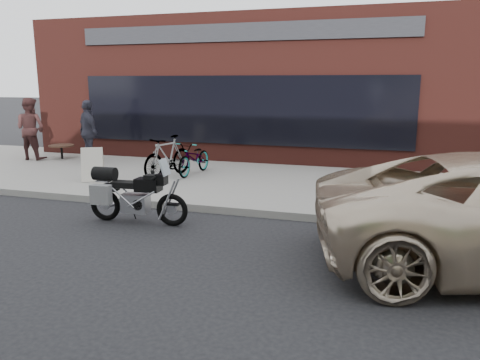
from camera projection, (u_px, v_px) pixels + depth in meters
The scene contains 10 objects.
ground at pixel (164, 317), 5.11m from camera, with size 120.00×120.00×0.00m, color black.
near_sidewalk at pixel (290, 182), 11.64m from camera, with size 44.00×6.00×0.15m, color gray.
storefront at pixel (276, 89), 18.30m from camera, with size 14.00×10.07×4.50m.
motorcycle at pixel (131, 195), 8.43m from camera, with size 1.92×0.67×1.21m.
bicycle_front at pixel (195, 158), 12.15m from camera, with size 0.57×1.63×0.86m, color gray.
bicycle_rear at pixel (168, 157), 11.77m from camera, with size 0.49×1.74×1.05m, color gray.
sandwich_sign at pixel (93, 164), 11.39m from camera, with size 0.66×0.64×0.81m.
cafe_table at pixel (61, 146), 14.63m from camera, with size 0.76×0.76×0.44m.
cafe_patron_left at pixel (31, 129), 14.40m from camera, with size 0.93×0.72×1.91m, color #462625.
cafe_patron_right at pixel (89, 132), 13.71m from camera, with size 1.09×0.45×1.86m, color #383847.
Camera 1 is at (2.19, -4.24, 2.52)m, focal length 35.00 mm.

